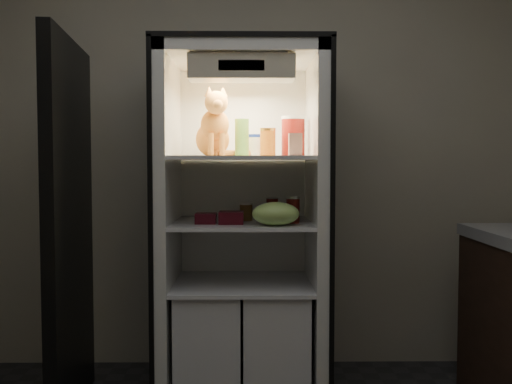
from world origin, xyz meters
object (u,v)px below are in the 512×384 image
soda_can_b (293,209)px  soda_can_c (293,210)px  tabby_cat (214,131)px  pepper_jar (293,136)px  parmesan_shaker (242,138)px  salsa_jar (268,142)px  grape_bag (276,214)px  condiment_jar (246,212)px  cream_carton (295,145)px  soda_can_a (272,209)px  berry_box_right (231,218)px  refrigerator (243,247)px  mayo_tub (256,145)px  berry_box_left (206,218)px

soda_can_b → soda_can_c: 0.09m
tabby_cat → pepper_jar: bearing=-7.7°
tabby_cat → parmesan_shaker: 0.16m
tabby_cat → salsa_jar: tabby_cat is taller
tabby_cat → salsa_jar: size_ratio=2.48×
soda_can_b → grape_bag: soda_can_b is taller
soda_can_b → condiment_jar: size_ratio=1.36×
tabby_cat → pepper_jar: tabby_cat is taller
cream_carton → soda_can_a: size_ratio=0.93×
soda_can_c → grape_bag: (-0.09, -0.12, -0.01)m
berry_box_right → grape_bag: bearing=-22.3°
soda_can_b → tabby_cat: bearing=170.5°
refrigerator → parmesan_shaker: (-0.00, -0.03, 0.60)m
grape_bag → parmesan_shaker: bearing=126.0°
salsa_jar → pepper_jar: (0.14, 0.07, 0.03)m
soda_can_b → condiment_jar: (-0.25, 0.04, -0.02)m
refrigerator → tabby_cat: bearing=178.4°
salsa_jar → soda_can_b: (0.14, -0.03, -0.36)m
grape_bag → soda_can_b: bearing=63.3°
tabby_cat → mayo_tub: (0.23, 0.07, -0.08)m
mayo_tub → refrigerator: bearing=-135.5°
refrigerator → soda_can_b: bearing=-13.9°
berry_box_left → mayo_tub: bearing=42.4°
condiment_jar → salsa_jar: bearing=-4.9°
berry_box_left → salsa_jar: bearing=22.3°
berry_box_right → soda_can_c: bearing=4.7°
salsa_jar → berry_box_right: salsa_jar is taller
salsa_jar → grape_bag: bearing=-82.2°
pepper_jar → soda_can_c: (-0.01, -0.18, -0.39)m
mayo_tub → soda_can_c: 0.45m
tabby_cat → mayo_tub: tabby_cat is taller
soda_can_c → parmesan_shaker: bearing=156.1°
mayo_tub → salsa_jar: (0.06, -0.11, 0.01)m
salsa_jar → berry_box_right: bearing=-143.3°
refrigerator → condiment_jar: refrigerator is taller
mayo_tub → berry_box_right: 0.47m
mayo_tub → soda_can_b: size_ratio=0.91×
cream_carton → berry_box_right: size_ratio=0.89×
tabby_cat → pepper_jar: (0.43, 0.03, -0.03)m
salsa_jar → soda_can_a: salsa_jar is taller
tabby_cat → soda_can_c: size_ratio=2.82×
mayo_tub → grape_bag: size_ratio=0.51×
mayo_tub → soda_can_c: bearing=-49.8°
soda_can_b → parmesan_shaker: bearing=173.0°
berry_box_left → condiment_jar: bearing=34.6°
cream_carton → pepper_jar: bearing=88.2°
mayo_tub → grape_bag: (0.10, -0.34, -0.35)m
pepper_jar → berry_box_right: bearing=-147.8°
soda_can_a → soda_can_b: 0.14m
grape_bag → berry_box_right: size_ratio=1.88×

